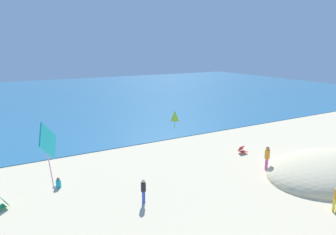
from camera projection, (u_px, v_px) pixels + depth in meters
ground_plane at (151, 191)px, 17.41m from camera, size 120.00×120.00×0.00m
ocean_water at (55, 97)px, 50.03m from camera, size 120.00×60.00×0.05m
dune_mound at (329, 174)px, 19.84m from camera, size 9.56×6.69×2.63m
beach_chair_far_right at (242, 150)px, 23.65m from camera, size 0.68×0.69×0.58m
beach_chair_near_camera at (2, 204)px, 15.48m from camera, size 0.79×0.75×0.57m
person_1 at (267, 156)px, 20.25m from camera, size 0.47×0.47×1.72m
person_2 at (143, 189)px, 15.97m from camera, size 0.39×0.39×1.39m
person_5 at (58, 184)px, 17.86m from camera, size 0.55×0.56×0.65m
kite_teal at (48, 142)px, 8.37m from camera, size 0.58×1.00×2.08m
kite_lime at (175, 116)px, 15.54m from camera, size 0.55×0.55×0.99m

